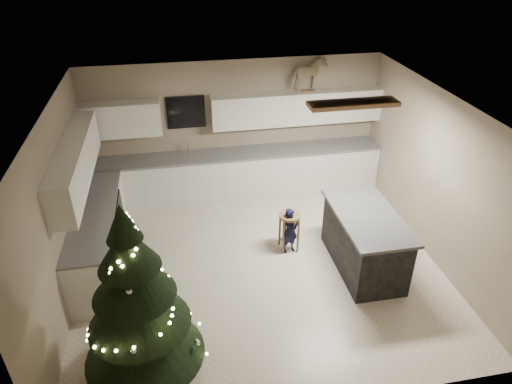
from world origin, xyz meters
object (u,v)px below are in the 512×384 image
christmas_tree (138,308)px  toddler (290,231)px  island (364,241)px  bar_stool (289,223)px  rocking_horse (308,75)px

christmas_tree → toddler: size_ratio=2.93×
island → christmas_tree: 3.57m
bar_stool → toddler: size_ratio=0.83×
bar_stool → rocking_horse: (0.78, 1.97, 1.81)m
island → rocking_horse: 3.19m
toddler → bar_stool: bearing=69.8°
toddler → island: bearing=-45.6°
rocking_horse → island: bearing=161.8°
rocking_horse → toddler: bearing=135.4°
christmas_tree → bar_stool: bearing=40.9°
bar_stool → christmas_tree: (-2.26, -1.96, 0.46)m
island → toddler: bearing=151.1°
bar_stool → christmas_tree: 3.03m
bar_stool → christmas_tree: christmas_tree is taller
christmas_tree → rocking_horse: 5.15m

